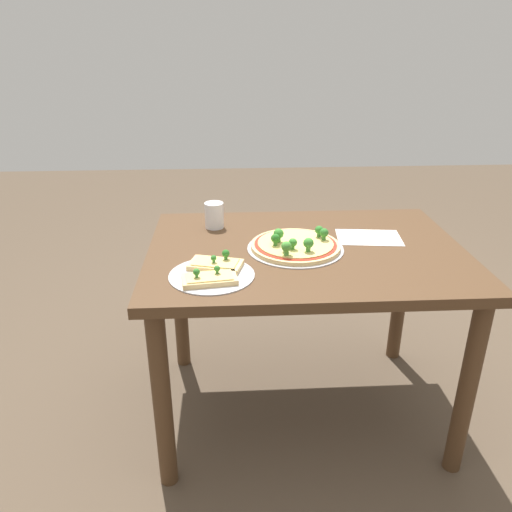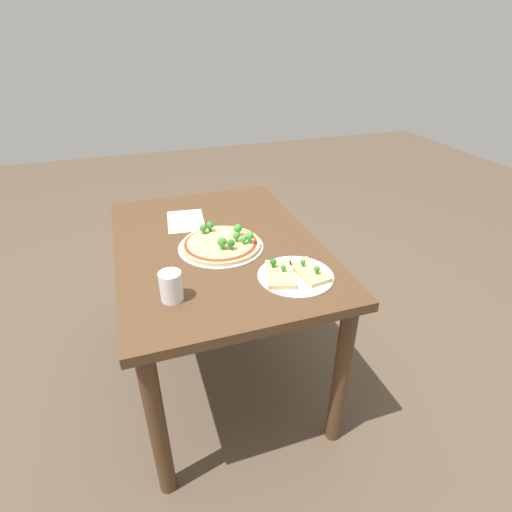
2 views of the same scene
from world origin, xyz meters
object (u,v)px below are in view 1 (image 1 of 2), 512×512
at_px(pizza_tray_whole, 295,245).
at_px(pizza_tray_slice, 213,272).
at_px(drinking_cup, 214,215).
at_px(dining_table, 305,274).

relative_size(pizza_tray_whole, pizza_tray_slice, 1.26).
relative_size(pizza_tray_slice, drinking_cup, 2.70).
xyz_separation_m(pizza_tray_whole, drinking_cup, (-0.28, 0.23, 0.03)).
bearing_deg(drinking_cup, dining_table, -34.41).
height_order(dining_table, pizza_tray_whole, pizza_tray_whole).
distance_m(pizza_tray_whole, drinking_cup, 0.37).
bearing_deg(drinking_cup, pizza_tray_slice, -89.77).
relative_size(dining_table, pizza_tray_slice, 4.13).
xyz_separation_m(pizza_tray_whole, pizza_tray_slice, (-0.28, -0.19, -0.00)).
relative_size(dining_table, drinking_cup, 11.17).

